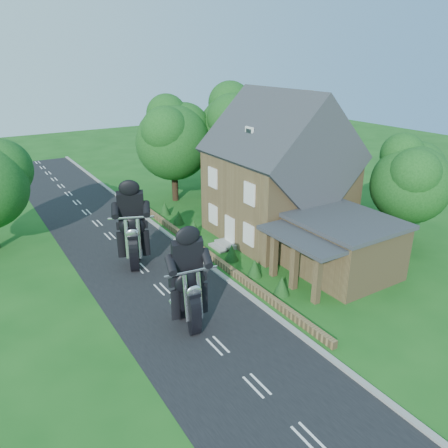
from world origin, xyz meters
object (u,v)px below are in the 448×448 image
motorcycle_follow (135,254)px  annex (341,246)px  house (279,176)px  garden_wall (210,255)px  motorcycle_lead (189,313)px

motorcycle_follow → annex: bearing=166.1°
motorcycle_follow → house: bearing=-160.7°
garden_wall → annex: 8.19m
garden_wall → house: (6.19, 1.00, 4.14)m
annex → garden_wall: bearing=133.8°
house → annex: bearing=-95.2°
annex → motorcycle_lead: size_ratio=4.14×
house → motorcycle_lead: house is taller
garden_wall → annex: bearing=-46.2°
motorcycle_lead → garden_wall: bearing=-120.5°
motorcycle_lead → motorcycle_follow: (0.20, 7.52, 0.04)m
garden_wall → house: bearing=9.2°
garden_wall → motorcycle_lead: (-4.68, -6.00, 0.59)m
garden_wall → house: house is taller
motorcycle_lead → motorcycle_follow: size_ratio=0.95×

